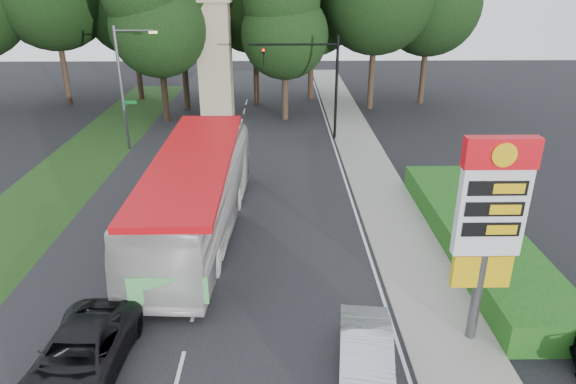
{
  "coord_description": "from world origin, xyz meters",
  "views": [
    {
      "loc": [
        3.05,
        -11.4,
        10.97
      ],
      "look_at": [
        3.4,
        9.14,
        2.2
      ],
      "focal_mm": 32.0,
      "sensor_mm": 36.0,
      "label": 1
    }
  ],
  "objects_px": {
    "sedan_silver": "(366,358)",
    "suv_charcoal": "(80,356)",
    "monument": "(215,54)",
    "transit_bus": "(196,196)",
    "streetlight_signs": "(124,83)",
    "gas_station_pylon": "(491,216)",
    "traffic_signal_mast": "(318,73)"
  },
  "relations": [
    {
      "from": "traffic_signal_mast",
      "to": "streetlight_signs",
      "type": "distance_m",
      "value": 12.83
    },
    {
      "from": "sedan_silver",
      "to": "suv_charcoal",
      "type": "height_order",
      "value": "sedan_silver"
    },
    {
      "from": "streetlight_signs",
      "to": "monument",
      "type": "bearing_deg",
      "value": 58.03
    },
    {
      "from": "monument",
      "to": "suv_charcoal",
      "type": "bearing_deg",
      "value": -91.56
    },
    {
      "from": "gas_station_pylon",
      "to": "transit_bus",
      "type": "height_order",
      "value": "gas_station_pylon"
    },
    {
      "from": "traffic_signal_mast",
      "to": "sedan_silver",
      "type": "bearing_deg",
      "value": -90.44
    },
    {
      "from": "monument",
      "to": "transit_bus",
      "type": "distance_m",
      "value": 20.77
    },
    {
      "from": "monument",
      "to": "transit_bus",
      "type": "height_order",
      "value": "monument"
    },
    {
      "from": "monument",
      "to": "sedan_silver",
      "type": "bearing_deg",
      "value": -75.82
    },
    {
      "from": "streetlight_signs",
      "to": "monument",
      "type": "relative_size",
      "value": 0.8
    },
    {
      "from": "traffic_signal_mast",
      "to": "sedan_silver",
      "type": "distance_m",
      "value": 24.01
    },
    {
      "from": "traffic_signal_mast",
      "to": "streetlight_signs",
      "type": "xyz_separation_m",
      "value": [
        -12.67,
        -1.99,
        -0.23
      ]
    },
    {
      "from": "streetlight_signs",
      "to": "sedan_silver",
      "type": "distance_m",
      "value": 25.3
    },
    {
      "from": "monument",
      "to": "transit_bus",
      "type": "bearing_deg",
      "value": -86.3
    },
    {
      "from": "gas_station_pylon",
      "to": "streetlight_signs",
      "type": "relative_size",
      "value": 0.86
    },
    {
      "from": "traffic_signal_mast",
      "to": "gas_station_pylon",
      "type": "bearing_deg",
      "value": -80.91
    },
    {
      "from": "streetlight_signs",
      "to": "transit_bus",
      "type": "height_order",
      "value": "streetlight_signs"
    },
    {
      "from": "streetlight_signs",
      "to": "traffic_signal_mast",
      "type": "bearing_deg",
      "value": 8.92
    },
    {
      "from": "traffic_signal_mast",
      "to": "suv_charcoal",
      "type": "height_order",
      "value": "traffic_signal_mast"
    },
    {
      "from": "monument",
      "to": "suv_charcoal",
      "type": "relative_size",
      "value": 1.95
    },
    {
      "from": "streetlight_signs",
      "to": "suv_charcoal",
      "type": "distance_m",
      "value": 22.19
    },
    {
      "from": "gas_station_pylon",
      "to": "traffic_signal_mast",
      "type": "bearing_deg",
      "value": 99.09
    },
    {
      "from": "traffic_signal_mast",
      "to": "sedan_silver",
      "type": "height_order",
      "value": "traffic_signal_mast"
    },
    {
      "from": "streetlight_signs",
      "to": "suv_charcoal",
      "type": "height_order",
      "value": "streetlight_signs"
    },
    {
      "from": "gas_station_pylon",
      "to": "transit_bus",
      "type": "relative_size",
      "value": 0.51
    },
    {
      "from": "streetlight_signs",
      "to": "monument",
      "type": "distance_m",
      "value": 9.44
    },
    {
      "from": "gas_station_pylon",
      "to": "streetlight_signs",
      "type": "height_order",
      "value": "streetlight_signs"
    },
    {
      "from": "sedan_silver",
      "to": "suv_charcoal",
      "type": "bearing_deg",
      "value": -174.73
    },
    {
      "from": "monument",
      "to": "suv_charcoal",
      "type": "xyz_separation_m",
      "value": [
        -0.8,
        -29.46,
        -4.39
      ]
    },
    {
      "from": "monument",
      "to": "suv_charcoal",
      "type": "distance_m",
      "value": 29.8
    },
    {
      "from": "traffic_signal_mast",
      "to": "suv_charcoal",
      "type": "relative_size",
      "value": 1.39
    },
    {
      "from": "traffic_signal_mast",
      "to": "suv_charcoal",
      "type": "distance_m",
      "value": 25.26
    }
  ]
}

